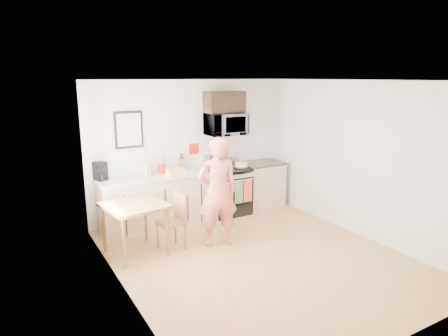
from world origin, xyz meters
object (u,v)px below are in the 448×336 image
cake (241,165)px  person (218,192)px  range (228,192)px  chair (178,213)px  microwave (226,124)px  dining_table (135,210)px

cake → person: bearing=-135.9°
range → chair: 1.81m
microwave → cake: bearing=-45.3°
range → dining_table: 2.37m
dining_table → cake: 2.53m
chair → dining_table: bearing=167.4°
person → cake: (1.15, 1.12, 0.09)m
microwave → cake: 0.85m
range → cake: (0.22, -0.12, 0.54)m
microwave → person: (-0.93, -1.34, -0.88)m
person → chair: 0.70m
cake → range: bearing=151.6°
range → person: size_ratio=0.66×
chair → cake: size_ratio=3.00×
microwave → range: bearing=-89.9°
person → chair: (-0.58, 0.24, -0.31)m
dining_table → cake: (2.39, 0.79, 0.27)m
person → chair: size_ratio=1.98×
person → range: bearing=-113.6°
dining_table → chair: bearing=-7.5°
dining_table → cake: size_ratio=2.87×
range → microwave: microwave is taller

